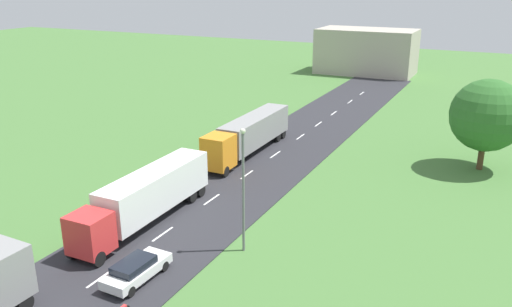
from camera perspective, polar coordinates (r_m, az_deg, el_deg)
The scene contains 8 objects.
road at distance 35.81m, azimuth -13.29°, elevation -10.80°, with size 10.00×140.00×0.06m, color #2B2B30.
lane_marking_centre at distance 34.51m, azimuth -15.42°, elevation -12.13°, with size 0.16×121.38×0.01m.
truck_second at distance 39.26m, azimuth -11.85°, elevation -4.50°, with size 2.59×13.75×3.68m.
truck_third at distance 53.34m, azimuth -0.79°, elevation 2.19°, with size 2.55×15.00×3.65m.
car_third at distance 32.75m, azimuth -12.98°, elevation -12.24°, with size 2.00×4.65×1.37m.
lamppost_second at distance 33.50m, azimuth -1.41°, elevation -3.44°, with size 0.36×0.36×8.52m.
tree_oak at distance 52.67m, azimuth 23.95°, elevation 3.83°, with size 6.73×6.73×8.65m.
distant_building at distance 101.70m, azimuth 11.98°, elevation 10.87°, with size 17.74×9.66×8.25m, color #B2A899.
Camera 1 is at (20.63, 0.93, 17.40)m, focal length 36.56 mm.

